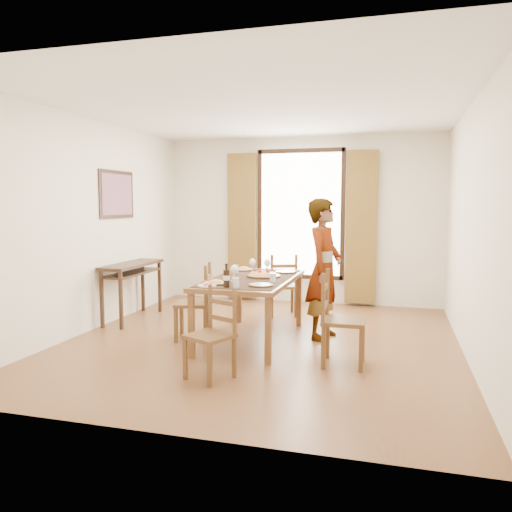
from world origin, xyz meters
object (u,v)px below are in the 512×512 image
(dining_table, at_px, (251,283))
(man, at_px, (324,269))
(console_table, at_px, (132,271))
(pasta_platter, at_px, (263,273))

(dining_table, height_order, man, man)
(console_table, bearing_deg, pasta_platter, -13.83)
(man, distance_m, pasta_platter, 0.73)
(console_table, bearing_deg, dining_table, -17.07)
(console_table, xyz_separation_m, dining_table, (1.91, -0.58, 0.01))
(console_table, height_order, dining_table, console_table)
(man, xyz_separation_m, pasta_platter, (-0.68, -0.26, -0.04))
(console_table, xyz_separation_m, man, (2.71, -0.23, 0.16))
(dining_table, bearing_deg, man, 23.48)
(man, relative_size, pasta_platter, 4.21)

